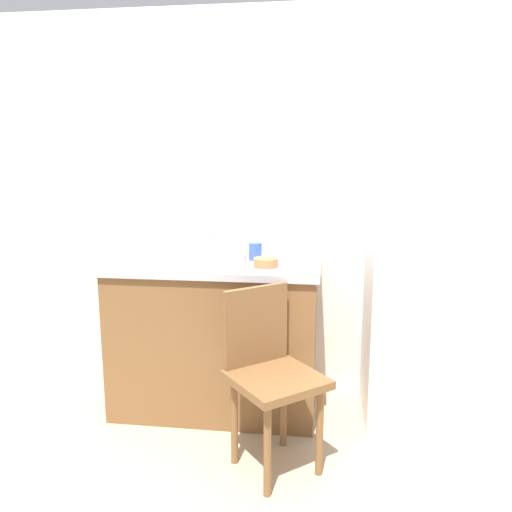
{
  "coord_description": "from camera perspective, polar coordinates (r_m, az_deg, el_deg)",
  "views": [
    {
      "loc": [
        0.24,
        -2.2,
        1.51
      ],
      "look_at": [
        -0.12,
        0.6,
        0.97
      ],
      "focal_mm": 35.25,
      "sensor_mm": 36.0,
      "label": 1
    }
  ],
  "objects": [
    {
      "name": "terracotta_bowl",
      "position": [
        2.82,
        1.13,
        -0.75
      ],
      "size": [
        0.14,
        0.14,
        0.05
      ],
      "primitive_type": "cylinder",
      "color": "#C67042",
      "rests_on": "countertop"
    },
    {
      "name": "cup_blue",
      "position": [
        3.0,
        -0.08,
        0.52
      ],
      "size": [
        0.08,
        0.08,
        0.11
      ],
      "primitive_type": "cylinder",
      "color": "blue",
      "rests_on": "countertop"
    },
    {
      "name": "cabinet_base",
      "position": [
        3.1,
        -4.52,
        -9.31
      ],
      "size": [
        1.2,
        0.6,
        0.88
      ],
      "primitive_type": "cube",
      "color": "brown",
      "rests_on": "ground_plane"
    },
    {
      "name": "countertop",
      "position": [
        2.98,
        -4.65,
        -1.02
      ],
      "size": [
        1.24,
        0.64,
        0.04
      ],
      "primitive_type": "cube",
      "color": "#B7B7BC",
      "rests_on": "cabinet_base"
    },
    {
      "name": "cup_white",
      "position": [
        2.95,
        3.54,
        0.16
      ],
      "size": [
        0.08,
        0.08,
        0.09
      ],
      "primitive_type": "cylinder",
      "color": "white",
      "rests_on": "countertop"
    },
    {
      "name": "ground_plane",
      "position": [
        2.68,
        1.06,
        -23.42
      ],
      "size": [
        8.0,
        8.0,
        0.0
      ],
      "primitive_type": "plane",
      "color": "tan"
    },
    {
      "name": "faucet",
      "position": [
        3.21,
        -4.99,
        2.69
      ],
      "size": [
        0.02,
        0.02,
        0.27
      ],
      "primitive_type": "cylinder",
      "color": "#B7B7BC",
      "rests_on": "countertop"
    },
    {
      "name": "refrigerator",
      "position": [
        3.06,
        17.49,
        -7.69
      ],
      "size": [
        0.54,
        0.57,
        1.12
      ],
      "primitive_type": "cube",
      "color": "white",
      "rests_on": "ground_plane"
    },
    {
      "name": "chair",
      "position": [
        2.52,
        1.55,
        -12.76
      ],
      "size": [
        0.56,
        0.56,
        0.89
      ],
      "rotation": [
        0.0,
        0.0,
        0.69
      ],
      "color": "brown",
      "rests_on": "ground_plane"
    },
    {
      "name": "back_wall",
      "position": [
        3.22,
        3.14,
        5.52
      ],
      "size": [
        4.8,
        0.1,
        2.41
      ],
      "primitive_type": "cube",
      "color": "white",
      "rests_on": "ground_plane"
    },
    {
      "name": "dish_tray",
      "position": [
        2.92,
        -4.14,
        -0.37
      ],
      "size": [
        0.28,
        0.2,
        0.05
      ],
      "primitive_type": "cube",
      "color": "white",
      "rests_on": "countertop"
    }
  ]
}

